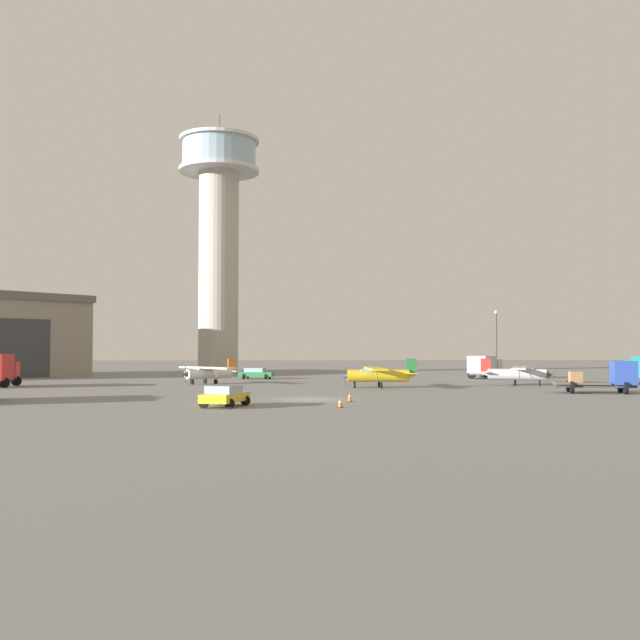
% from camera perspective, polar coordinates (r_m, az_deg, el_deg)
% --- Properties ---
extents(ground_plane, '(400.00, 400.00, 0.00)m').
position_cam_1_polar(ground_plane, '(53.01, -0.94, -6.31)').
color(ground_plane, slate).
extents(control_tower, '(12.77, 12.77, 41.51)m').
position_cam_1_polar(control_tower, '(116.79, -8.03, 7.22)').
color(control_tower, '#B2AD9E').
rests_on(control_tower, ground_plane).
extents(airplane_silver, '(7.21, 9.12, 2.74)m').
position_cam_1_polar(airplane_silver, '(75.99, 15.29, -4.07)').
color(airplane_silver, '#B7BABF').
rests_on(airplane_silver, ground_plane).
extents(airplane_yellow, '(7.44, 9.47, 2.80)m').
position_cam_1_polar(airplane_yellow, '(69.09, 4.71, -4.30)').
color(airplane_yellow, gold).
rests_on(airplane_yellow, ground_plane).
extents(airplane_white, '(7.01, 7.67, 2.64)m').
position_cam_1_polar(airplane_white, '(77.90, -8.75, -4.12)').
color(airplane_white, white).
rests_on(airplane_white, ground_plane).
extents(truck_flatbed_blue, '(6.84, 4.15, 2.70)m').
position_cam_1_polar(truck_flatbed_blue, '(64.79, 21.92, -4.27)').
color(truck_flatbed_blue, '#38383D').
rests_on(truck_flatbed_blue, ground_plane).
extents(truck_fuel_tanker_teal, '(5.30, 6.28, 2.98)m').
position_cam_1_polar(truck_fuel_tanker_teal, '(84.34, 24.01, -3.52)').
color(truck_fuel_tanker_teal, '#38383D').
rests_on(truck_fuel_tanker_teal, ground_plane).
extents(truck_box_silver, '(5.59, 6.21, 2.87)m').
position_cam_1_polar(truck_box_silver, '(93.73, 12.93, -3.56)').
color(truck_box_silver, '#38383D').
rests_on(truck_box_silver, ground_plane).
extents(car_yellow, '(3.17, 4.49, 1.37)m').
position_cam_1_polar(car_yellow, '(46.28, -7.57, -5.93)').
color(car_yellow, gold).
rests_on(car_yellow, ground_plane).
extents(car_green, '(4.64, 3.01, 1.37)m').
position_cam_1_polar(car_green, '(90.05, -5.08, -4.22)').
color(car_green, '#287A42').
rests_on(car_green, ground_plane).
extents(light_post_west, '(0.44, 0.44, 8.94)m').
position_cam_1_polar(light_post_west, '(99.84, 13.82, -1.36)').
color(light_post_west, '#38383D').
rests_on(light_post_west, ground_plane).
extents(traffic_cone_near_left, '(0.36, 0.36, 0.65)m').
position_cam_1_polar(traffic_cone_near_left, '(50.50, 2.37, -6.13)').
color(traffic_cone_near_left, black).
rests_on(traffic_cone_near_left, ground_plane).
extents(traffic_cone_near_right, '(0.36, 0.36, 0.61)m').
position_cam_1_polar(traffic_cone_near_right, '(45.29, 1.61, -6.59)').
color(traffic_cone_near_right, black).
rests_on(traffic_cone_near_right, ground_plane).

